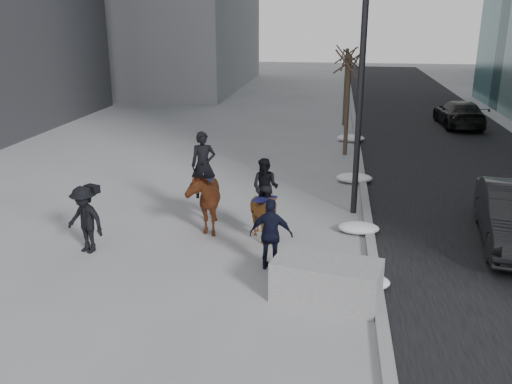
# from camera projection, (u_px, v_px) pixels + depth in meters

# --- Properties ---
(ground) EXTENTS (120.00, 120.00, 0.00)m
(ground) POSITION_uv_depth(u_px,v_px,m) (249.00, 266.00, 13.14)
(ground) COLOR gray
(ground) RESTS_ON ground
(road) EXTENTS (8.00, 90.00, 0.01)m
(road) POSITION_uv_depth(u_px,v_px,m) (462.00, 168.00, 21.57)
(road) COLOR black
(road) RESTS_ON ground
(curb) EXTENTS (0.25, 90.00, 0.12)m
(curb) POSITION_uv_depth(u_px,v_px,m) (360.00, 163.00, 22.11)
(curb) COLOR gray
(curb) RESTS_ON ground
(planter) EXTENTS (2.42, 1.57, 0.89)m
(planter) POSITION_uv_depth(u_px,v_px,m) (327.00, 280.00, 11.46)
(planter) COLOR #939496
(planter) RESTS_ON ground
(car_far) EXTENTS (2.18, 4.95, 1.41)m
(car_far) POSITION_uv_depth(u_px,v_px,m) (459.00, 114.00, 29.37)
(car_far) COLOR black
(car_far) RESTS_ON ground
(tree_near) EXTENTS (1.20, 1.20, 4.75)m
(tree_near) POSITION_uv_depth(u_px,v_px,m) (348.00, 100.00, 22.91)
(tree_near) COLOR #34251F
(tree_near) RESTS_ON ground
(tree_far) EXTENTS (1.20, 1.20, 4.57)m
(tree_far) POSITION_uv_depth(u_px,v_px,m) (346.00, 83.00, 29.25)
(tree_far) COLOR #342B1E
(tree_far) RESTS_ON ground
(mounted_left) EXTENTS (1.48, 2.31, 2.75)m
(mounted_left) POSITION_uv_depth(u_px,v_px,m) (203.00, 193.00, 15.22)
(mounted_left) COLOR #521E10
(mounted_left) RESTS_ON ground
(mounted_right) EXTENTS (1.50, 1.61, 2.26)m
(mounted_right) POSITION_uv_depth(u_px,v_px,m) (265.00, 209.00, 14.31)
(mounted_right) COLOR #4A290E
(mounted_right) RESTS_ON ground
(feeder) EXTENTS (1.04, 0.87, 1.75)m
(feeder) POSITION_uv_depth(u_px,v_px,m) (271.00, 234.00, 12.75)
(feeder) COLOR black
(feeder) RESTS_ON ground
(camera_crew) EXTENTS (1.29, 1.01, 1.75)m
(camera_crew) POSITION_uv_depth(u_px,v_px,m) (85.00, 219.00, 13.67)
(camera_crew) COLOR black
(camera_crew) RESTS_ON ground
(lamppost) EXTENTS (0.25, 1.74, 9.09)m
(lamppost) POSITION_uv_depth(u_px,v_px,m) (363.00, 45.00, 15.28)
(lamppost) COLOR black
(lamppost) RESTS_ON ground
(snow_piles) EXTENTS (1.32, 15.64, 0.34)m
(snow_piles) POSITION_uv_depth(u_px,v_px,m) (355.00, 183.00, 19.07)
(snow_piles) COLOR silver
(snow_piles) RESTS_ON ground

